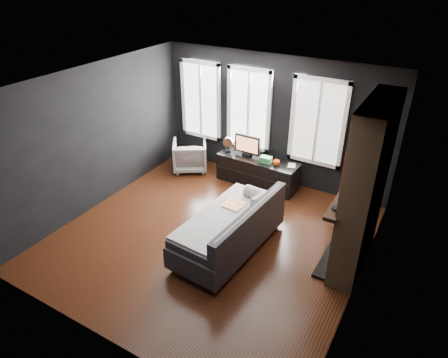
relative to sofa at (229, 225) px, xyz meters
The scene contains 18 objects.
floor 0.63m from the sofa, 166.63° to the left, with size 5.00×5.00×0.00m, color black.
ceiling 2.28m from the sofa, 166.63° to the left, with size 5.00×5.00×0.00m, color white.
wall_back 2.78m from the sofa, 99.21° to the left, with size 5.00×0.02×2.70m, color black.
wall_left 3.06m from the sofa, behind, with size 0.02×5.00×2.70m, color black.
wall_right 2.26m from the sofa, ahead, with size 0.02×5.00×2.70m, color black.
windows 3.32m from the sofa, 108.80° to the left, with size 4.00×0.16×1.76m, color white, non-canonical shape.
fireplace 2.19m from the sofa, 20.45° to the left, with size 0.70×1.62×2.70m, color #93724C, non-canonical shape.
sofa is the anchor object (origin of this frame).
stripe_pillow 0.64m from the sofa, 63.06° to the left, with size 0.08×0.35×0.35m, color gray.
armchair 2.99m from the sofa, 136.75° to the left, with size 0.74×0.69×0.76m, color silver.
media_console 2.27m from the sofa, 103.72° to the left, with size 1.75×0.55×0.60m, color black, non-canonical shape.
monitor 2.40m from the sofa, 109.99° to the left, with size 0.59×0.13×0.53m, color black, non-canonical shape.
desk_fan 2.56m from the sofa, 119.83° to the left, with size 0.24×0.24×0.33m, color gray, non-canonical shape.
mug 2.14m from the sofa, 92.50° to the left, with size 0.13×0.11×0.13m, color #FA5809.
book 2.25m from the sofa, 86.90° to the left, with size 0.15×0.02×0.20m, color tan.
storage_box 2.16m from the sofa, 98.81° to the left, with size 0.24×0.15×0.13m, color #357F43.
mantel_vase 2.18m from the sofa, 35.24° to the left, with size 0.20×0.21×0.20m, color gold.
mantel_clock 1.82m from the sofa, ahead, with size 0.12×0.12×0.04m, color black.
Camera 1 is at (3.03, -4.75, 4.33)m, focal length 32.00 mm.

